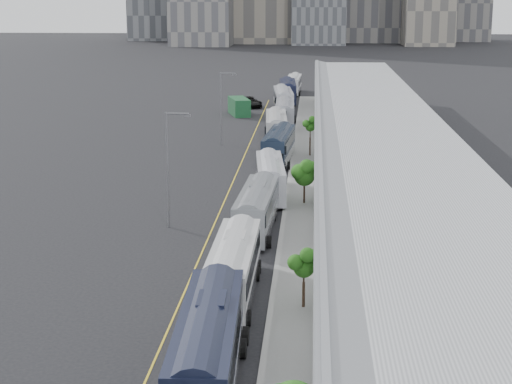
# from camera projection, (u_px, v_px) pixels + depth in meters

# --- Properties ---
(sidewalk) EXTENTS (10.00, 170.00, 0.12)m
(sidewalk) POSITION_uv_depth(u_px,v_px,m) (340.00, 210.00, 75.10)
(sidewalk) COLOR gray
(sidewalk) RESTS_ON ground
(lane_line) EXTENTS (0.12, 160.00, 0.02)m
(lane_line) POSITION_uv_depth(u_px,v_px,m) (221.00, 209.00, 75.80)
(lane_line) COLOR gold
(lane_line) RESTS_ON ground
(depot) EXTENTS (12.45, 160.40, 7.20)m
(depot) POSITION_uv_depth(u_px,v_px,m) (387.00, 173.00, 74.06)
(depot) COLOR gray
(depot) RESTS_ON ground
(bus_1) EXTENTS (3.32, 13.97, 4.06)m
(bus_1) POSITION_uv_depth(u_px,v_px,m) (208.00, 355.00, 41.06)
(bus_1) COLOR black
(bus_1) RESTS_ON ground
(bus_2) EXTENTS (2.86, 12.82, 3.74)m
(bus_2) POSITION_uv_depth(u_px,v_px,m) (233.00, 274.00, 53.37)
(bus_2) COLOR silver
(bus_2) RESTS_ON ground
(bus_3) EXTENTS (3.03, 12.61, 3.66)m
(bus_3) POSITION_uv_depth(u_px,v_px,m) (257.00, 213.00, 68.33)
(bus_3) COLOR slate
(bus_3) RESTS_ON ground
(bus_4) EXTENTS (3.47, 12.31, 3.55)m
(bus_4) POSITION_uv_depth(u_px,v_px,m) (270.00, 181.00, 80.32)
(bus_4) COLOR #B7B9C3
(bus_4) RESTS_ON ground
(bus_5) EXTENTS (3.40, 12.85, 3.72)m
(bus_5) POSITION_uv_depth(u_px,v_px,m) (279.00, 148.00, 96.67)
(bus_5) COLOR #152031
(bus_5) RESTS_ON ground
(bus_6) EXTENTS (3.34, 13.12, 3.80)m
(bus_6) POSITION_uv_depth(u_px,v_px,m) (276.00, 130.00, 109.52)
(bus_6) COLOR #BEBEC0
(bus_6) RESTS_ON ground
(bus_7) EXTENTS (2.99, 13.06, 3.80)m
(bus_7) POSITION_uv_depth(u_px,v_px,m) (285.00, 116.00, 122.42)
(bus_7) COLOR gray
(bus_7) RESTS_ON ground
(bus_8) EXTENTS (3.79, 13.43, 3.87)m
(bus_8) POSITION_uv_depth(u_px,v_px,m) (283.00, 102.00, 138.00)
(bus_8) COLOR #ABACB5
(bus_8) RESTS_ON ground
(bus_9) EXTENTS (3.37, 13.68, 3.97)m
(bus_9) POSITION_uv_depth(u_px,v_px,m) (288.00, 93.00, 149.71)
(bus_9) COLOR black
(bus_9) RESTS_ON ground
(bus_10) EXTENTS (2.86, 12.22, 3.55)m
(bus_10) POSITION_uv_depth(u_px,v_px,m) (294.00, 86.00, 163.22)
(bus_10) COLOR white
(bus_10) RESTS_ON ground
(tree_1) EXTENTS (1.32, 1.32, 3.51)m
(tree_1) POSITION_uv_depth(u_px,v_px,m) (304.00, 265.00, 51.24)
(tree_1) COLOR black
(tree_1) RESTS_ON ground
(tree_2) EXTENTS (1.93, 1.93, 3.91)m
(tree_2) POSITION_uv_depth(u_px,v_px,m) (304.00, 172.00, 76.98)
(tree_2) COLOR black
(tree_2) RESTS_ON ground
(tree_3) EXTENTS (1.18, 1.18, 4.31)m
(tree_3) POSITION_uv_depth(u_px,v_px,m) (310.00, 126.00, 99.64)
(tree_3) COLOR black
(tree_3) RESTS_ON ground
(street_lamp_near) EXTENTS (2.04, 0.22, 9.47)m
(street_lamp_near) POSITION_uv_depth(u_px,v_px,m) (169.00, 162.00, 68.66)
(street_lamp_near) COLOR #59595E
(street_lamp_near) RESTS_ON ground
(street_lamp_far) EXTENTS (2.04, 0.22, 9.11)m
(street_lamp_far) POSITION_uv_depth(u_px,v_px,m) (222.00, 103.00, 106.90)
(street_lamp_far) COLOR #59595E
(street_lamp_far) RESTS_ON ground
(shipping_container) EXTENTS (4.19, 7.25, 2.67)m
(shipping_container) POSITION_uv_depth(u_px,v_px,m) (239.00, 107.00, 134.36)
(shipping_container) COLOR #144223
(shipping_container) RESTS_ON ground
(suv) EXTENTS (5.03, 6.90, 1.74)m
(suv) POSITION_uv_depth(u_px,v_px,m) (250.00, 102.00, 143.77)
(suv) COLOR black
(suv) RESTS_ON ground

